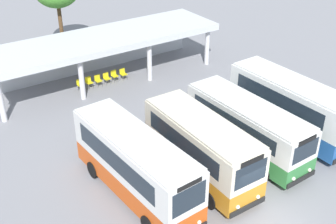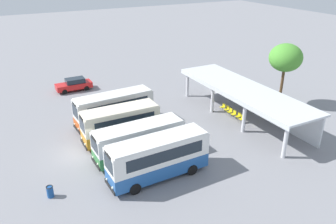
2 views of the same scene
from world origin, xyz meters
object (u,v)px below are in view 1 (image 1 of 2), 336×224
object	(u,v)px
waiting_chair_end_by_column	(80,84)
waiting_chair_middle_seat	(98,80)
city_bus_middle_cream	(247,126)
city_bus_second_in_row	(201,147)
waiting_chair_fifth_seat	(114,75)
waiting_chair_second_from_end	(89,81)
waiting_chair_fourth_seat	(107,77)
waiting_chair_far_end_seat	(123,73)
city_bus_nearest_orange	(135,163)
city_bus_fourth_amber	(290,105)

from	to	relation	value
waiting_chair_end_by_column	waiting_chair_middle_seat	xyz separation A→B (m)	(1.37, -0.06, 0.00)
city_bus_middle_cream	waiting_chair_end_by_column	distance (m)	13.07
city_bus_second_in_row	waiting_chair_fifth_seat	distance (m)	12.75
waiting_chair_second_from_end	waiting_chair_middle_seat	size ratio (longest dim) A/B	1.00
waiting_chair_fourth_seat	waiting_chair_fifth_seat	size ratio (longest dim) A/B	1.00
waiting_chair_end_by_column	waiting_chair_far_end_seat	world-z (taller)	same
waiting_chair_fourth_seat	waiting_chair_far_end_seat	size ratio (longest dim) A/B	1.00
city_bus_nearest_orange	waiting_chair_second_from_end	bearing A→B (deg)	75.78
waiting_chair_far_end_seat	waiting_chair_fifth_seat	bearing A→B (deg)	171.86
city_bus_nearest_orange	waiting_chair_end_by_column	bearing A→B (deg)	78.88
city_bus_fourth_amber	waiting_chair_end_by_column	distance (m)	14.57
city_bus_second_in_row	city_bus_fourth_amber	bearing A→B (deg)	3.98
waiting_chair_fourth_seat	waiting_chair_fifth_seat	world-z (taller)	same
waiting_chair_fourth_seat	waiting_chair_far_end_seat	bearing A→B (deg)	-0.46
city_bus_middle_cream	waiting_chair_second_from_end	world-z (taller)	city_bus_middle_cream
city_bus_nearest_orange	waiting_chair_end_by_column	size ratio (longest dim) A/B	9.50
city_bus_nearest_orange	waiting_chair_middle_seat	xyz separation A→B (m)	(3.72, 11.90, -1.35)
city_bus_fourth_amber	waiting_chair_fourth_seat	world-z (taller)	city_bus_fourth_amber
city_bus_nearest_orange	waiting_chair_far_end_seat	distance (m)	13.27
city_bus_second_in_row	waiting_chair_fourth_seat	bearing A→B (deg)	85.68
waiting_chair_end_by_column	waiting_chair_far_end_seat	size ratio (longest dim) A/B	1.00
waiting_chair_fifth_seat	waiting_chair_middle_seat	bearing A→B (deg)	-176.95
city_bus_fourth_amber	city_bus_second_in_row	bearing A→B (deg)	-176.02
city_bus_nearest_orange	waiting_chair_second_from_end	world-z (taller)	city_bus_nearest_orange
waiting_chair_second_from_end	waiting_chair_far_end_seat	distance (m)	2.74
waiting_chair_middle_seat	waiting_chair_fourth_seat	size ratio (longest dim) A/B	1.00
waiting_chair_middle_seat	waiting_chair_fourth_seat	xyz separation A→B (m)	(0.68, -0.01, 0.00)
city_bus_second_in_row	city_bus_middle_cream	world-z (taller)	city_bus_second_in_row
waiting_chair_second_from_end	waiting_chair_fourth_seat	bearing A→B (deg)	-3.95
waiting_chair_fourth_seat	waiting_chair_end_by_column	bearing A→B (deg)	177.88
waiting_chair_end_by_column	city_bus_second_in_row	bearing A→B (deg)	-84.97
waiting_chair_end_by_column	waiting_chair_middle_seat	world-z (taller)	same
waiting_chair_second_from_end	waiting_chair_fourth_seat	distance (m)	1.37
waiting_chair_end_by_column	waiting_chair_fourth_seat	world-z (taller)	same
waiting_chair_second_from_end	waiting_chair_middle_seat	xyz separation A→B (m)	(0.68, -0.08, 0.00)
city_bus_middle_cream	waiting_chair_fourth_seat	world-z (taller)	city_bus_middle_cream
waiting_chair_middle_seat	waiting_chair_fifth_seat	world-z (taller)	same
city_bus_second_in_row	city_bus_middle_cream	distance (m)	3.48
waiting_chair_fifth_seat	waiting_chair_far_end_seat	bearing A→B (deg)	-8.14
waiting_chair_second_from_end	waiting_chair_fifth_seat	bearing A→B (deg)	-0.21
city_bus_nearest_orange	waiting_chair_fifth_seat	bearing A→B (deg)	66.98
waiting_chair_second_from_end	waiting_chair_fifth_seat	distance (m)	2.05
waiting_chair_fifth_seat	waiting_chair_end_by_column	bearing A→B (deg)	-179.77
city_bus_second_in_row	waiting_chair_fifth_seat	xyz separation A→B (m)	(1.63, 12.58, -1.31)
city_bus_second_in_row	waiting_chair_second_from_end	distance (m)	12.66
waiting_chair_end_by_column	waiting_chair_fourth_seat	xyz separation A→B (m)	(2.05, -0.08, 0.00)
city_bus_nearest_orange	waiting_chair_fifth_seat	size ratio (longest dim) A/B	9.50
city_bus_nearest_orange	city_bus_fourth_amber	xyz separation A→B (m)	(10.38, -0.12, 0.02)
waiting_chair_middle_seat	waiting_chair_fifth_seat	xyz separation A→B (m)	(1.37, 0.07, 0.00)
city_bus_second_in_row	waiting_chair_fourth_seat	distance (m)	12.59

